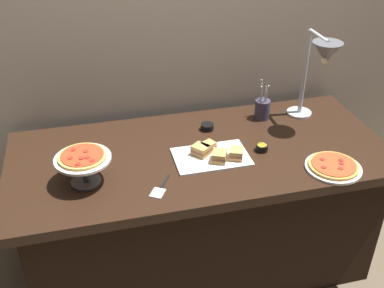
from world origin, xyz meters
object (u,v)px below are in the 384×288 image
at_px(pizza_plate_front, 333,167).
at_px(pizza_plate_center, 83,160).
at_px(utensil_holder, 262,109).
at_px(serving_spatula, 161,187).
at_px(sandwich_platter, 214,154).
at_px(heat_lamp, 321,60).
at_px(sauce_cup_near, 207,127).
at_px(sauce_cup_far, 262,147).

xyz_separation_m(pizza_plate_front, pizza_plate_center, (-1.14, 0.17, 0.11)).
relative_size(pizza_plate_front, utensil_holder, 1.17).
bearing_deg(serving_spatula, sandwich_platter, 30.62).
bearing_deg(pizza_plate_front, heat_lamp, 78.23).
xyz_separation_m(sandwich_platter, sauce_cup_near, (0.04, 0.27, -0.00)).
height_order(sauce_cup_near, sauce_cup_far, sauce_cup_far).
height_order(pizza_plate_center, sauce_cup_far, pizza_plate_center).
bearing_deg(sandwich_platter, pizza_plate_center, -175.24).
relative_size(pizza_plate_center, sauce_cup_far, 4.16).
relative_size(sauce_cup_far, serving_spatula, 0.37).
bearing_deg(sauce_cup_far, utensil_holder, 68.93).
relative_size(heat_lamp, sauce_cup_near, 7.12).
xyz_separation_m(pizza_plate_front, utensil_holder, (-0.15, 0.55, 0.05)).
xyz_separation_m(sandwich_platter, utensil_holder, (0.38, 0.32, 0.04)).
bearing_deg(serving_spatula, pizza_plate_front, -3.55).
bearing_deg(sandwich_platter, serving_spatula, -149.38).
distance_m(sauce_cup_near, sauce_cup_far, 0.34).
bearing_deg(sauce_cup_far, pizza_plate_front, -40.55).
xyz_separation_m(sauce_cup_near, serving_spatula, (-0.34, -0.45, -0.02)).
bearing_deg(pizza_plate_front, pizza_plate_center, 171.31).
bearing_deg(pizza_plate_center, utensil_holder, 20.72).
xyz_separation_m(pizza_plate_center, sauce_cup_far, (0.87, 0.06, -0.10)).
distance_m(sandwich_platter, serving_spatula, 0.34).
height_order(sauce_cup_far, serving_spatula, sauce_cup_far).
distance_m(utensil_holder, serving_spatula, 0.84).
relative_size(pizza_plate_center, serving_spatula, 1.54).
bearing_deg(sandwich_platter, utensil_holder, 40.77).
relative_size(sauce_cup_near, sauce_cup_far, 1.16).
height_order(sauce_cup_near, serving_spatula, sauce_cup_near).
bearing_deg(sauce_cup_far, heat_lamp, 25.28).
xyz_separation_m(pizza_plate_center, sauce_cup_near, (0.66, 0.33, -0.10)).
bearing_deg(sandwich_platter, heat_lamp, 15.81).
xyz_separation_m(utensil_holder, serving_spatula, (-0.67, -0.50, -0.06)).
height_order(pizza_plate_front, pizza_plate_center, pizza_plate_center).
relative_size(pizza_plate_center, sandwich_platter, 0.69).
height_order(heat_lamp, sauce_cup_far, heat_lamp).
height_order(sandwich_platter, serving_spatula, sandwich_platter).
bearing_deg(sauce_cup_near, pizza_plate_front, -46.21).
relative_size(sandwich_platter, sauce_cup_far, 6.05).
relative_size(sauce_cup_near, utensil_holder, 0.31).
height_order(heat_lamp, pizza_plate_center, heat_lamp).
bearing_deg(serving_spatula, pizza_plate_center, 159.00).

